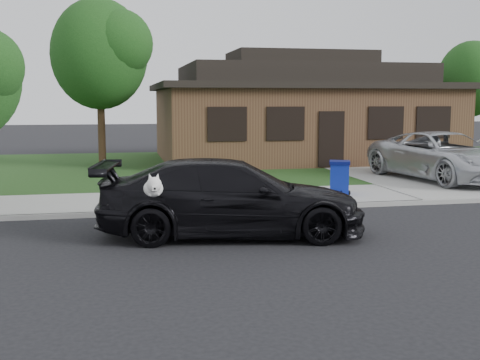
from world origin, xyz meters
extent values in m
plane|color=black|center=(0.00, 0.00, 0.00)|extent=(120.00, 120.00, 0.00)
cube|color=gray|center=(0.00, 5.00, 0.06)|extent=(60.00, 3.00, 0.12)
cube|color=gray|center=(0.00, 3.50, 0.06)|extent=(60.00, 0.12, 0.12)
cube|color=#193814|center=(0.00, 13.00, 0.07)|extent=(60.00, 13.00, 0.13)
cube|color=gray|center=(6.00, 10.00, 0.07)|extent=(4.50, 13.00, 0.14)
imported|color=black|center=(-1.79, 1.00, 0.76)|extent=(5.53, 2.95, 1.53)
ellipsoid|color=white|center=(-3.38, 0.03, 1.14)|extent=(0.34, 0.40, 0.30)
sphere|color=white|center=(-3.38, -0.20, 1.24)|extent=(0.26, 0.26, 0.26)
cube|color=white|center=(-3.38, -0.32, 1.19)|extent=(0.09, 0.12, 0.08)
sphere|color=black|center=(-3.38, -0.38, 1.19)|extent=(0.04, 0.04, 0.04)
cone|color=white|center=(-3.44, -0.15, 1.37)|extent=(0.11, 0.11, 0.14)
cone|color=white|center=(-3.31, -0.15, 1.37)|extent=(0.11, 0.11, 0.14)
imported|color=silver|center=(6.31, 6.92, 0.91)|extent=(3.39, 5.88, 1.54)
cube|color=navy|center=(2.01, 4.93, 0.53)|extent=(0.65, 0.65, 0.82)
cube|color=#060D51|center=(2.01, 4.93, 0.99)|extent=(0.71, 0.71, 0.09)
cylinder|color=black|center=(1.83, 4.68, 0.18)|extent=(0.09, 0.14, 0.13)
cylinder|color=black|center=(2.19, 4.68, 0.18)|extent=(0.09, 0.14, 0.13)
cube|color=#422B1C|center=(4.00, 15.00, 1.63)|extent=(12.00, 8.00, 3.00)
cube|color=black|center=(4.00, 15.00, 3.25)|extent=(12.60, 8.60, 0.25)
cube|color=black|center=(4.00, 15.00, 3.78)|extent=(10.00, 6.50, 0.80)
cube|color=black|center=(4.00, 15.00, 4.48)|extent=(6.00, 3.50, 0.60)
cube|color=black|center=(4.00, 10.97, 1.23)|extent=(1.00, 0.06, 2.10)
cube|color=black|center=(0.00, 10.97, 1.83)|extent=(1.30, 0.05, 1.10)
cube|color=black|center=(2.20, 10.97, 1.83)|extent=(1.30, 0.05, 1.10)
cube|color=black|center=(6.20, 10.97, 1.83)|extent=(1.30, 0.05, 1.10)
cube|color=black|center=(8.20, 10.97, 1.83)|extent=(1.30, 0.05, 1.10)
cylinder|color=#332114|center=(-4.50, 13.00, 1.37)|extent=(0.28, 0.28, 2.48)
ellipsoid|color=#143811|center=(-4.50, 13.00, 4.41)|extent=(3.60, 3.60, 4.14)
sphere|color=#26591E|center=(-3.78, 12.46, 4.77)|extent=(2.52, 2.52, 2.52)
cylinder|color=#332114|center=(12.00, 14.50, 1.14)|extent=(0.28, 0.28, 2.03)
ellipsoid|color=#143811|center=(12.00, 14.50, 3.65)|extent=(3.00, 3.00, 3.45)
camera|label=1|loc=(-4.02, -10.55, 2.68)|focal=45.00mm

